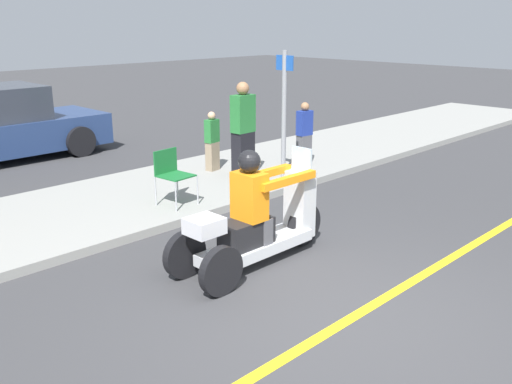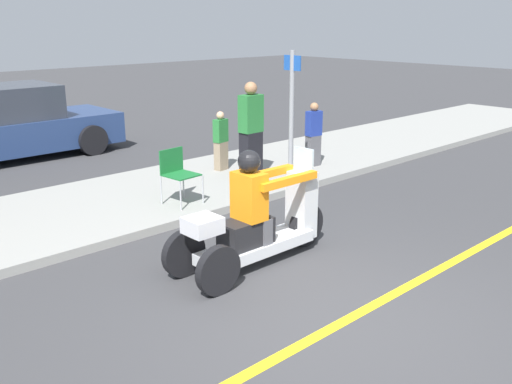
{
  "view_description": "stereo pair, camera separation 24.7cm",
  "coord_description": "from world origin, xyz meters",
  "px_view_note": "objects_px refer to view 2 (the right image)",
  "views": [
    {
      "loc": [
        -4.11,
        -2.84,
        2.8
      ],
      "look_at": [
        0.32,
        1.58,
        0.89
      ],
      "focal_mm": 40.0,
      "sensor_mm": 36.0,
      "label": 1
    },
    {
      "loc": [
        -3.93,
        -3.01,
        2.8
      ],
      "look_at": [
        0.32,
        1.58,
        0.89
      ],
      "focal_mm": 40.0,
      "sensor_mm": 36.0,
      "label": 2
    }
  ],
  "objects_px": {
    "motorcycle_trike": "(256,224)",
    "street_sign": "(291,113)",
    "parked_car_lot_far": "(0,126)",
    "spectator_far_back": "(221,142)",
    "spectator_mid_group": "(251,132)",
    "spectator_by_tree": "(313,136)",
    "folding_chair_set_back": "(177,170)"
  },
  "relations": [
    {
      "from": "motorcycle_trike",
      "to": "street_sign",
      "type": "xyz_separation_m",
      "value": [
        2.53,
        1.87,
        0.82
      ]
    },
    {
      "from": "parked_car_lot_far",
      "to": "spectator_far_back",
      "type": "bearing_deg",
      "value": -58.67
    },
    {
      "from": "spectator_mid_group",
      "to": "street_sign",
      "type": "relative_size",
      "value": 0.76
    },
    {
      "from": "spectator_far_back",
      "to": "parked_car_lot_far",
      "type": "height_order",
      "value": "parked_car_lot_far"
    },
    {
      "from": "spectator_by_tree",
      "to": "parked_car_lot_far",
      "type": "bearing_deg",
      "value": 128.24
    },
    {
      "from": "motorcycle_trike",
      "to": "street_sign",
      "type": "bearing_deg",
      "value": 36.53
    },
    {
      "from": "motorcycle_trike",
      "to": "parked_car_lot_far",
      "type": "relative_size",
      "value": 0.49
    },
    {
      "from": "spectator_by_tree",
      "to": "street_sign",
      "type": "bearing_deg",
      "value": -155.51
    },
    {
      "from": "motorcycle_trike",
      "to": "spectator_mid_group",
      "type": "height_order",
      "value": "spectator_mid_group"
    },
    {
      "from": "motorcycle_trike",
      "to": "spectator_far_back",
      "type": "distance_m",
      "value": 4.02
    },
    {
      "from": "street_sign",
      "to": "spectator_far_back",
      "type": "bearing_deg",
      "value": 101.71
    },
    {
      "from": "street_sign",
      "to": "spectator_mid_group",
      "type": "bearing_deg",
      "value": 109.27
    },
    {
      "from": "parked_car_lot_far",
      "to": "street_sign",
      "type": "xyz_separation_m",
      "value": [
        2.78,
        -5.55,
        0.61
      ]
    },
    {
      "from": "folding_chair_set_back",
      "to": "spectator_far_back",
      "type": "bearing_deg",
      "value": 31.86
    },
    {
      "from": "motorcycle_trike",
      "to": "folding_chair_set_back",
      "type": "bearing_deg",
      "value": 78.02
    },
    {
      "from": "parked_car_lot_far",
      "to": "spectator_mid_group",
      "type": "bearing_deg",
      "value": -62.32
    },
    {
      "from": "spectator_far_back",
      "to": "spectator_by_tree",
      "type": "distance_m",
      "value": 1.75
    },
    {
      "from": "spectator_mid_group",
      "to": "spectator_far_back",
      "type": "bearing_deg",
      "value": 94.15
    },
    {
      "from": "spectator_far_back",
      "to": "street_sign",
      "type": "height_order",
      "value": "street_sign"
    },
    {
      "from": "spectator_by_tree",
      "to": "parked_car_lot_far",
      "type": "relative_size",
      "value": 0.26
    },
    {
      "from": "motorcycle_trike",
      "to": "spectator_by_tree",
      "type": "height_order",
      "value": "motorcycle_trike"
    },
    {
      "from": "folding_chair_set_back",
      "to": "spectator_mid_group",
      "type": "bearing_deg",
      "value": 10.19
    },
    {
      "from": "spectator_by_tree",
      "to": "folding_chair_set_back",
      "type": "bearing_deg",
      "value": -177.58
    },
    {
      "from": "motorcycle_trike",
      "to": "spectator_far_back",
      "type": "xyz_separation_m",
      "value": [
        2.22,
        3.35,
        0.14
      ]
    },
    {
      "from": "spectator_mid_group",
      "to": "street_sign",
      "type": "distance_m",
      "value": 0.86
    },
    {
      "from": "folding_chair_set_back",
      "to": "parked_car_lot_far",
      "type": "height_order",
      "value": "parked_car_lot_far"
    },
    {
      "from": "spectator_mid_group",
      "to": "parked_car_lot_far",
      "type": "bearing_deg",
      "value": 117.68
    },
    {
      "from": "spectator_by_tree",
      "to": "folding_chair_set_back",
      "type": "height_order",
      "value": "spectator_by_tree"
    },
    {
      "from": "folding_chair_set_back",
      "to": "parked_car_lot_far",
      "type": "xyz_separation_m",
      "value": [
        -0.74,
        5.15,
        0.09
      ]
    },
    {
      "from": "spectator_mid_group",
      "to": "spectator_by_tree",
      "type": "distance_m",
      "value": 1.45
    },
    {
      "from": "motorcycle_trike",
      "to": "folding_chair_set_back",
      "type": "relative_size",
      "value": 2.74
    },
    {
      "from": "spectator_far_back",
      "to": "parked_car_lot_far",
      "type": "xyz_separation_m",
      "value": [
        -2.48,
        4.07,
        0.07
      ]
    }
  ]
}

